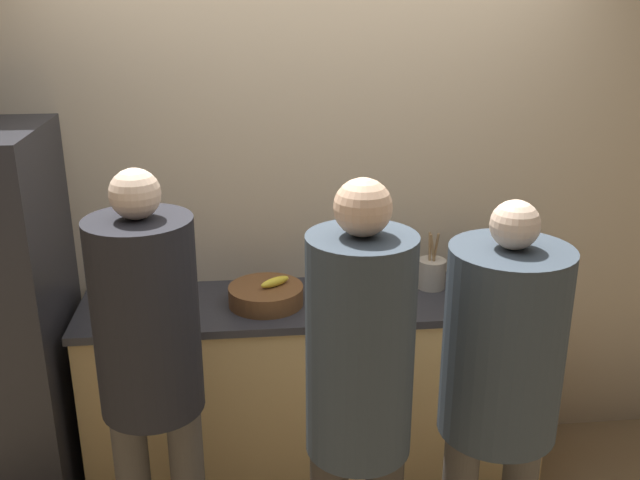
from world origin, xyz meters
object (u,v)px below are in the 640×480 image
(utensil_crock, at_px, (432,273))
(cup_yellow, at_px, (126,281))
(bottle_dark, at_px, (474,263))
(bottle_red, at_px, (143,291))
(person_center, at_px, (359,392))
(fruit_bowl, at_px, (266,295))
(person_right, at_px, (501,373))
(person_left, at_px, (150,354))

(utensil_crock, bearing_deg, cup_yellow, 175.52)
(bottle_dark, bearing_deg, cup_yellow, 177.87)
(bottle_red, bearing_deg, person_center, -48.70)
(bottle_dark, height_order, cup_yellow, bottle_dark)
(fruit_bowl, bearing_deg, person_center, -74.09)
(cup_yellow, bearing_deg, utensil_crock, -4.48)
(utensil_crock, xyz_separation_m, bottle_red, (-1.31, -0.14, 0.03))
(person_center, bearing_deg, cup_yellow, 128.23)
(person_right, xyz_separation_m, utensil_crock, (-0.01, 0.91, 0.00))
(person_left, bearing_deg, utensil_crock, 30.20)
(person_center, relative_size, person_right, 1.07)
(person_left, xyz_separation_m, fruit_bowl, (0.43, 0.60, -0.06))
(person_left, relative_size, cup_yellow, 18.78)
(person_right, bearing_deg, person_center, -165.67)
(person_left, bearing_deg, person_right, -9.60)
(person_right, height_order, utensil_crock, person_right)
(person_left, distance_m, utensil_crock, 1.40)
(person_right, distance_m, utensil_crock, 0.91)
(utensil_crock, height_order, bottle_dark, utensil_crock)
(fruit_bowl, distance_m, bottle_red, 0.53)
(bottle_dark, bearing_deg, person_right, -102.00)
(person_left, height_order, utensil_crock, person_left)
(person_center, relative_size, bottle_dark, 7.44)
(person_left, distance_m, person_center, 0.78)
(utensil_crock, bearing_deg, person_right, -89.30)
(person_right, bearing_deg, cup_yellow, 144.43)
(fruit_bowl, xyz_separation_m, cup_yellow, (-0.64, 0.22, 0.00))
(person_left, xyz_separation_m, cup_yellow, (-0.21, 0.82, -0.06))
(bottle_red, xyz_separation_m, cup_yellow, (-0.12, 0.25, -0.06))
(person_right, height_order, bottle_dark, person_right)
(person_center, height_order, person_right, person_center)
(bottle_red, relative_size, bottle_dark, 1.10)
(person_left, height_order, bottle_red, person_left)
(person_center, height_order, fruit_bowl, person_center)
(fruit_bowl, relative_size, utensil_crock, 1.23)
(cup_yellow, bearing_deg, fruit_bowl, -18.52)
(bottle_red, distance_m, cup_yellow, 0.28)
(person_right, relative_size, cup_yellow, 17.85)
(person_left, xyz_separation_m, utensil_crock, (1.21, 0.71, -0.03))
(fruit_bowl, height_order, bottle_red, bottle_red)
(person_center, relative_size, utensil_crock, 6.50)
(person_right, bearing_deg, fruit_bowl, 134.30)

